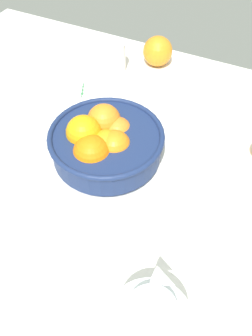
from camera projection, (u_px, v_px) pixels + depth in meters
ground_plane at (107, 185)px, 76.53cm from camera, size 137.39×108.19×3.00cm
fruit_bowl at (105, 143)px, 76.30cm from camera, size 24.59×24.59×10.71cm
juice_pitcher at (148, 335)px, 49.96cm from camera, size 11.24×15.21×16.12cm
second_glass at (113, 59)px, 98.98cm from camera, size 6.84×6.84×8.76cm
loose_orange_1 at (158, 51)px, 101.01cm from camera, size 8.32×8.32×8.32cm
herb_sprig_1 at (82, 90)px, 95.52cm from camera, size 2.98×5.75×0.84cm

